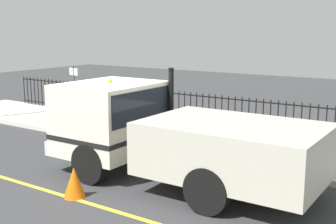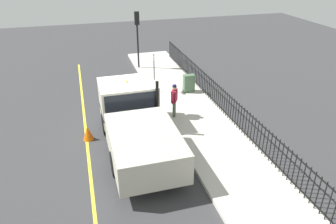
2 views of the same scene
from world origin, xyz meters
The scene contains 10 objects.
ground_plane centered at (0.00, 0.00, 0.00)m, with size 49.36×49.36×0.00m, color #38383A.
sidewalk_slab centered at (3.42, 0.00, 0.08)m, with size 3.12×22.44×0.16m, color beige.
lane_marking centered at (-1.96, 0.00, 0.00)m, with size 0.12×20.19×0.01m, color yellow.
work_truck centered at (0.09, -1.54, 1.24)m, with size 2.57×6.54×2.60m.
worker_standing centered at (2.33, 0.16, 1.19)m, with size 0.43×0.56×1.70m.
iron_fence centered at (4.80, 0.00, 0.79)m, with size 0.04×19.11×1.25m.
traffic_light_near centered at (2.08, 7.90, 2.85)m, with size 0.31×0.22×3.78m.
utility_cabinet centered at (4.03, 2.88, 0.67)m, with size 0.64×0.35×1.02m, color #4C6B4C.
traffic_cone centered at (-1.87, -0.63, 0.33)m, with size 0.47×0.47×0.67m, color orange.
street_sign centered at (2.13, 3.43, 1.55)m, with size 0.14×0.49×2.23m.
Camera 2 is at (-1.77, -13.20, 7.53)m, focal length 34.12 mm.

